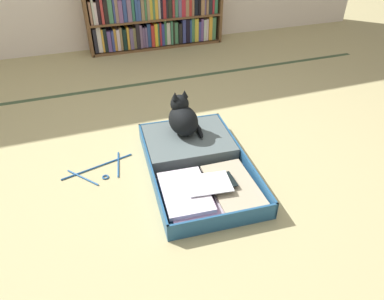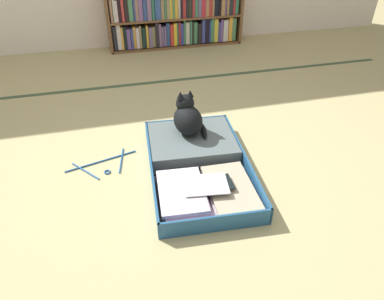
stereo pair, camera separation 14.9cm
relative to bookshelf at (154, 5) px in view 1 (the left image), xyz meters
name	(u,v)px [view 1 (the left image)]	position (x,y,z in m)	size (l,w,h in m)	color
ground_plane	(173,174)	(-0.50, -2.26, -0.44)	(10.00, 10.00, 0.00)	tan
tatami_border	(130,86)	(-0.50, -0.94, -0.44)	(4.80, 0.05, 0.00)	#3B5035
bookshelf	(154,5)	(0.00, 0.00, 0.00)	(1.49, 0.24, 0.92)	brown
open_suitcase	(195,161)	(-0.35, -2.23, -0.40)	(0.65, 1.00, 0.11)	#225380
black_cat	(183,118)	(-0.34, -1.98, -0.23)	(0.23, 0.26, 0.28)	black
clothes_hanger	(100,170)	(-0.91, -2.08, -0.44)	(0.45, 0.28, 0.01)	#235696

